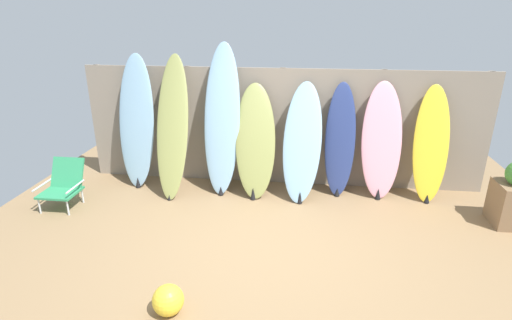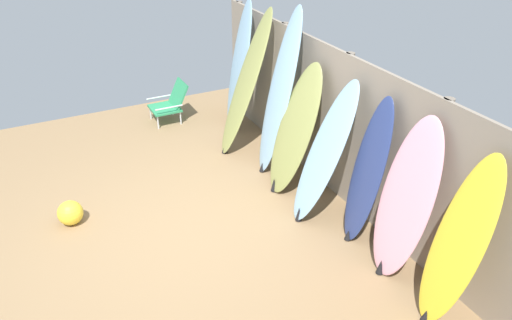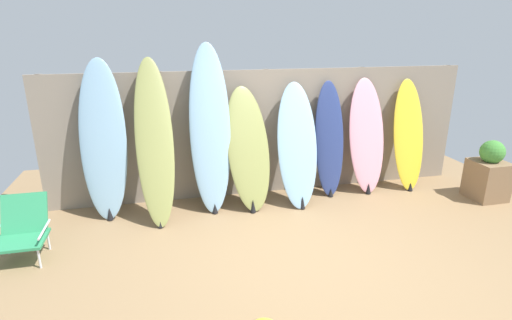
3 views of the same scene
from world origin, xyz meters
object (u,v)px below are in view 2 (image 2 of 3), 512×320
at_px(surfboard_olive_3, 295,130).
at_px(surfboard_skyblue_4, 324,154).
at_px(surfboard_skyblue_2, 279,94).
at_px(surfboard_olive_1, 246,84).
at_px(surfboard_pink_6, 406,201).
at_px(surfboard_yellow_7, 459,244).
at_px(beach_ball, 70,213).
at_px(beach_chair, 171,102).
at_px(surfboard_navy_5, 367,173).
at_px(surfboard_skyblue_0, 239,69).

height_order(surfboard_olive_3, surfboard_skyblue_4, surfboard_skyblue_4).
height_order(surfboard_skyblue_2, surfboard_skyblue_4, surfboard_skyblue_2).
relative_size(surfboard_olive_1, surfboard_skyblue_4, 1.22).
distance_m(surfboard_skyblue_2, surfboard_pink_6, 2.31).
distance_m(surfboard_olive_3, surfboard_skyblue_4, 0.68).
xyz_separation_m(surfboard_yellow_7, beach_ball, (-2.94, -2.79, -0.66)).
relative_size(surfboard_skyblue_4, beach_chair, 2.59).
distance_m(surfboard_navy_5, beach_chair, 3.96).
height_order(surfboard_pink_6, beach_ball, surfboard_pink_6).
relative_size(surfboard_skyblue_0, beach_ball, 6.98).
xyz_separation_m(surfboard_olive_1, beach_chair, (-1.40, -0.67, -0.67)).
bearing_deg(surfboard_olive_1, surfboard_yellow_7, 3.06).
bearing_deg(beach_ball, surfboard_pink_6, 51.13).
bearing_deg(surfboard_skyblue_4, surfboard_skyblue_2, 176.07).
xyz_separation_m(surfboard_olive_3, surfboard_navy_5, (1.22, 0.14, 0.01)).
xyz_separation_m(surfboard_olive_1, surfboard_pink_6, (3.01, 0.22, -0.17)).
distance_m(surfboard_skyblue_2, surfboard_skyblue_4, 1.21).
bearing_deg(surfboard_skyblue_4, surfboard_skyblue_0, 176.94).
height_order(surfboard_skyblue_0, surfboard_olive_3, surfboard_skyblue_0).
height_order(surfboard_navy_5, beach_ball, surfboard_navy_5).
bearing_deg(surfboard_olive_1, surfboard_skyblue_4, 1.60).
bearing_deg(surfboard_skyblue_0, surfboard_skyblue_2, -2.29).
bearing_deg(beach_chair, surfboard_skyblue_0, 68.58).
distance_m(surfboard_skyblue_0, surfboard_olive_1, 0.65).
relative_size(surfboard_skyblue_2, surfboard_navy_5, 1.33).
xyz_separation_m(surfboard_yellow_7, beach_chair, (-5.08, -0.86, -0.49)).
bearing_deg(surfboard_yellow_7, surfboard_skyblue_0, -179.86).
xyz_separation_m(surfboard_skyblue_4, beach_chair, (-3.28, -0.72, -0.49)).
bearing_deg(surfboard_navy_5, beach_ball, -120.86).
relative_size(surfboard_pink_6, beach_chair, 2.63).
height_order(surfboard_olive_1, surfboard_yellow_7, surfboard_olive_1).
xyz_separation_m(surfboard_pink_6, beach_chair, (-4.41, -0.89, -0.50)).
xyz_separation_m(beach_chair, beach_ball, (2.14, -1.92, -0.18)).
relative_size(surfboard_skyblue_2, surfboard_pink_6, 1.31).
bearing_deg(beach_ball, surfboard_yellow_7, 43.48).
height_order(surfboard_navy_5, surfboard_pink_6, surfboard_pink_6).
bearing_deg(surfboard_skyblue_4, surfboard_olive_3, 177.75).
relative_size(surfboard_pink_6, surfboard_yellow_7, 1.02).
bearing_deg(surfboard_skyblue_0, surfboard_pink_6, 0.53).
distance_m(surfboard_olive_1, surfboard_olive_3, 1.22).
bearing_deg(surfboard_navy_5, surfboard_olive_1, -174.73).
xyz_separation_m(surfboard_olive_3, beach_chair, (-2.60, -0.75, -0.48)).
relative_size(surfboard_olive_3, beach_chair, 2.54).
height_order(surfboard_skyblue_0, beach_ball, surfboard_skyblue_0).
height_order(surfboard_skyblue_2, surfboard_olive_3, surfboard_skyblue_2).
xyz_separation_m(surfboard_skyblue_2, surfboard_navy_5, (1.72, 0.09, -0.27)).
relative_size(surfboard_pink_6, beach_ball, 5.81).
bearing_deg(surfboard_pink_6, surfboard_yellow_7, -1.94).
bearing_deg(surfboard_skyblue_2, surfboard_olive_3, -6.22).
bearing_deg(surfboard_olive_3, surfboard_yellow_7, 2.72).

